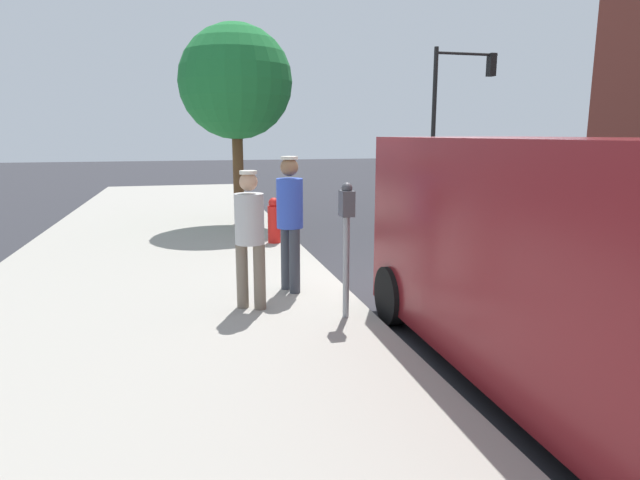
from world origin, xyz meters
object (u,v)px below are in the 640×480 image
pedestrian_in_blue (290,215)px  parked_van (599,264)px  street_tree (236,83)px  fire_hydrant (274,221)px  pedestrian_in_gray (250,231)px  traffic_light_corner (456,96)px  parking_meter_near (347,227)px

pedestrian_in_blue → parked_van: 3.72m
pedestrian_in_blue → street_tree: 5.92m
street_tree → fire_hydrant: street_tree is taller
pedestrian_in_gray → pedestrian_in_blue: size_ratio=0.93×
parked_van → fire_hydrant: (1.60, -6.41, -0.59)m
pedestrian_in_blue → street_tree: size_ratio=0.40×
traffic_light_corner → street_tree: 10.39m
pedestrian_in_gray → traffic_light_corner: size_ratio=0.31×
traffic_light_corner → street_tree: size_ratio=1.18×
pedestrian_in_gray → parked_van: bearing=133.8°
parked_van → parking_meter_near: bearing=-53.6°
pedestrian_in_blue → street_tree: bearing=-88.8°
pedestrian_in_gray → fire_hydrant: bearing=-103.3°
parking_meter_near → pedestrian_in_gray: bearing=-29.7°
parking_meter_near → pedestrian_in_blue: 1.23m
pedestrian_in_blue → street_tree: street_tree is taller
parking_meter_near → traffic_light_corner: (-7.95, -12.68, 2.34)m
parking_meter_near → street_tree: 7.03m
parked_van → traffic_light_corner: traffic_light_corner is taller
parking_meter_near → fire_hydrant: (0.10, -4.38, -0.61)m
fire_hydrant → pedestrian_in_gray: bearing=76.7°
parking_meter_near → street_tree: bearing=-85.5°
pedestrian_in_blue → traffic_light_corner: bearing=-126.0°
parked_van → street_tree: size_ratio=1.19×
parking_meter_near → parked_van: size_ratio=0.29×
pedestrian_in_gray → traffic_light_corner: 15.26m
pedestrian_in_gray → street_tree: size_ratio=0.37×
traffic_light_corner → fire_hydrant: size_ratio=6.05×
pedestrian_in_gray → traffic_light_corner: traffic_light_corner is taller
parking_meter_near → pedestrian_in_gray: 1.15m
parking_meter_near → pedestrian_in_gray: size_ratio=0.93×
pedestrian_in_blue → traffic_light_corner: traffic_light_corner is taller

